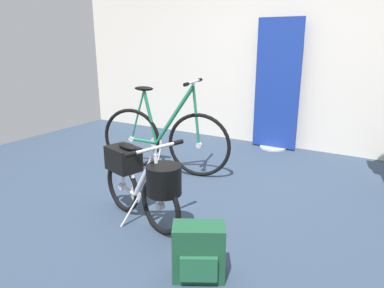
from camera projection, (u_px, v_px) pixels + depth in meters
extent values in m
plane|color=#2D3D51|center=(192.00, 211.00, 3.07)|extent=(6.83, 6.83, 0.00)
cube|color=silver|center=(284.00, 48.00, 4.71)|extent=(6.83, 0.10, 2.68)
cylinder|color=#B7B7BC|center=(273.00, 147.00, 4.90)|extent=(0.36, 0.36, 0.02)
cube|color=navy|center=(277.00, 85.00, 4.66)|extent=(0.60, 0.02, 1.71)
torus|color=black|center=(160.00, 206.00, 2.67)|extent=(0.45, 0.17, 0.46)
cylinder|color=#B7B7BC|center=(160.00, 206.00, 2.67)|extent=(0.07, 0.06, 0.06)
torus|color=black|center=(122.00, 186.00, 3.04)|extent=(0.45, 0.17, 0.46)
cylinder|color=#B7B7BC|center=(122.00, 186.00, 3.04)|extent=(0.07, 0.06, 0.06)
cylinder|color=silver|center=(129.00, 190.00, 2.97)|extent=(0.20, 0.09, 0.05)
cylinder|color=silver|center=(145.00, 175.00, 2.74)|extent=(0.32, 0.13, 0.45)
cylinder|color=silver|center=(132.00, 172.00, 2.88)|extent=(0.12, 0.07, 0.38)
cylinder|color=silver|center=(129.00, 190.00, 2.97)|extent=(0.20, 0.08, 0.04)
cylinder|color=silver|center=(158.00, 180.00, 2.63)|extent=(0.08, 0.05, 0.41)
cylinder|color=silver|center=(125.00, 168.00, 2.94)|extent=(0.14, 0.06, 0.37)
ellipsoid|color=black|center=(128.00, 146.00, 2.85)|extent=(0.24, 0.15, 0.05)
cylinder|color=#B7B7BC|center=(155.00, 151.00, 2.58)|extent=(0.03, 0.03, 0.04)
cylinder|color=#B7B7BC|center=(155.00, 148.00, 2.57)|extent=(0.15, 0.43, 0.03)
cylinder|color=black|center=(130.00, 155.00, 2.43)|extent=(0.06, 0.10, 0.04)
cylinder|color=black|center=(178.00, 142.00, 2.72)|extent=(0.06, 0.10, 0.04)
cylinder|color=#B7B7BC|center=(136.00, 194.00, 2.90)|extent=(0.14, 0.05, 0.14)
cylinder|color=#B7B7BC|center=(130.00, 212.00, 2.85)|extent=(0.07, 0.19, 0.22)
cylinder|color=black|center=(164.00, 180.00, 2.57)|extent=(0.32, 0.32, 0.22)
cube|color=black|center=(123.00, 159.00, 2.93)|extent=(0.32, 0.27, 0.20)
torus|color=black|center=(199.00, 145.00, 3.79)|extent=(0.70, 0.18, 0.70)
cylinder|color=#B7B7BC|center=(199.00, 145.00, 3.79)|extent=(0.07, 0.06, 0.06)
torus|color=black|center=(132.00, 139.00, 4.04)|extent=(0.70, 0.18, 0.70)
cylinder|color=#B7B7BC|center=(132.00, 139.00, 4.04)|extent=(0.07, 0.06, 0.06)
cylinder|color=#1E724C|center=(144.00, 141.00, 4.00)|extent=(0.31, 0.10, 0.05)
cylinder|color=#1E724C|center=(174.00, 115.00, 3.79)|extent=(0.47, 0.14, 0.68)
cylinder|color=#1E724C|center=(150.00, 117.00, 3.89)|extent=(0.17, 0.07, 0.59)
cylinder|color=#1E724C|center=(144.00, 141.00, 4.00)|extent=(0.31, 0.09, 0.04)
cylinder|color=#1E724C|center=(196.00, 116.00, 3.71)|extent=(0.10, 0.05, 0.64)
cylinder|color=#1E724C|center=(138.00, 115.00, 3.94)|extent=(0.20, 0.06, 0.57)
ellipsoid|color=black|center=(144.00, 89.00, 3.82)|extent=(0.23, 0.13, 0.05)
cylinder|color=#B7B7BC|center=(193.00, 84.00, 3.63)|extent=(0.03, 0.03, 0.04)
cylinder|color=#B7B7BC|center=(193.00, 82.00, 3.62)|extent=(0.12, 0.44, 0.03)
cylinder|color=black|center=(186.00, 84.00, 3.42)|extent=(0.05, 0.10, 0.04)
cylinder|color=black|center=(200.00, 80.00, 3.82)|extent=(0.05, 0.10, 0.04)
cylinder|color=#B7B7BC|center=(156.00, 143.00, 3.95)|extent=(0.14, 0.04, 0.14)
cylinder|color=#B7B7BC|center=(158.00, 161.00, 3.90)|extent=(0.06, 0.19, 0.33)
cube|color=#19472D|center=(199.00, 252.00, 2.17)|extent=(0.36, 0.31, 0.36)
cube|color=#1F5939|center=(199.00, 269.00, 2.09)|extent=(0.21, 0.14, 0.16)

